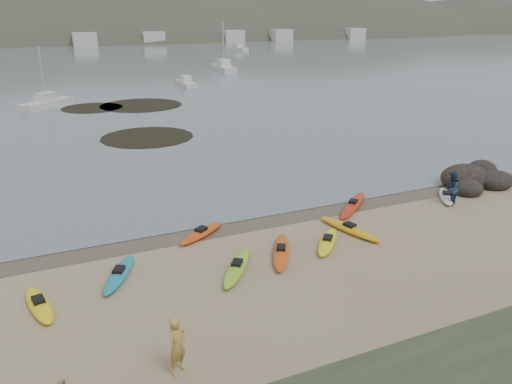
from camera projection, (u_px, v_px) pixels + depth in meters
name	position (u px, v px, depth m)	size (l,w,h in m)	color
ground	(256.00, 219.00, 26.31)	(600.00, 600.00, 0.00)	tan
wet_sand	(258.00, 221.00, 26.05)	(60.00, 60.00, 0.00)	brown
water	(41.00, 30.00, 283.59)	(1200.00, 1200.00, 0.00)	slate
kayaks	(280.00, 239.00, 23.55)	(23.80, 7.40, 0.34)	red
person_west	(177.00, 346.00, 14.84)	(0.69, 0.45, 1.89)	tan
person_east	(451.00, 189.00, 27.87)	(0.94, 0.73, 1.94)	navy
rock_cluster	(474.00, 182.00, 31.31)	(5.09, 3.71, 1.62)	black
kelp_mats	(131.00, 114.00, 52.56)	(13.44, 24.37, 0.04)	black
moored_boats	(68.00, 68.00, 89.59)	(96.56, 77.25, 1.30)	silver
far_hills	(155.00, 76.00, 213.22)	(550.00, 135.00, 80.00)	#384235
far_town	(80.00, 40.00, 152.28)	(199.00, 5.00, 4.00)	beige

